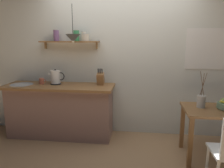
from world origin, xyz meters
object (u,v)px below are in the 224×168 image
knife_block (100,79)px  dining_table (217,118)px  twig_vase (201,101)px  coffee_mug_by_sink (42,81)px  electric_kettle (56,77)px  pendant_lamp (73,38)px

knife_block → dining_table: bearing=-18.3°
dining_table → twig_vase: size_ratio=1.74×
knife_block → coffee_mug_by_sink: (-1.01, -0.05, -0.06)m
dining_table → electric_kettle: 2.55m
electric_kettle → knife_block: size_ratio=0.98×
coffee_mug_by_sink → pendant_lamp: 0.96m
dining_table → pendant_lamp: bearing=170.6°
pendant_lamp → knife_block: bearing=29.6°
twig_vase → coffee_mug_by_sink: (-2.51, 0.45, 0.14)m
twig_vase → electric_kettle: twig_vase is taller
dining_table → coffee_mug_by_sink: bearing=169.3°
electric_kettle → coffee_mug_by_sink: (-0.25, -0.02, -0.07)m
twig_vase → pendant_lamp: 2.08m
dining_table → knife_block: size_ratio=3.15×
twig_vase → coffee_mug_by_sink: size_ratio=4.18×
electric_kettle → pendant_lamp: bearing=-25.5°
coffee_mug_by_sink → pendant_lamp: size_ratio=0.21×
dining_table → pendant_lamp: (-2.08, 0.35, 1.07)m
dining_table → knife_block: 1.84m
twig_vase → electric_kettle: size_ratio=1.85×
dining_table → twig_vase: bearing=162.4°
electric_kettle → coffee_mug_by_sink: size_ratio=2.27×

